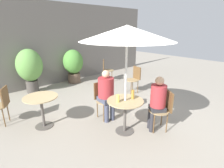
{
  "coord_description": "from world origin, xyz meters",
  "views": [
    {
      "loc": [
        -2.57,
        -2.25,
        2.12
      ],
      "look_at": [
        -0.2,
        0.37,
        0.97
      ],
      "focal_mm": 28.0,
      "sensor_mm": 36.0,
      "label": 1
    }
  ],
  "objects_px": {
    "beer_glass_1": "(133,94)",
    "potted_plant_0": "(30,67)",
    "umbrella": "(127,34)",
    "bistro_chair_4": "(134,77)",
    "beer_glass_0": "(118,98)",
    "bistro_chair_3": "(1,103)",
    "bistro_chair_2": "(106,68)",
    "seated_person_1": "(106,91)",
    "cafe_table_far": "(41,104)",
    "bistro_chair_1": "(103,96)",
    "seated_person_0": "(157,99)",
    "potted_plant_1": "(73,64)",
    "bistro_chair_0": "(164,107)",
    "cafe_table_near": "(125,108)"
  },
  "relations": [
    {
      "from": "bistro_chair_3",
      "to": "bistro_chair_4",
      "type": "xyz_separation_m",
      "value": [
        3.75,
        -0.63,
        0.0
      ]
    },
    {
      "from": "bistro_chair_2",
      "to": "beer_glass_0",
      "type": "xyz_separation_m",
      "value": [
        -2.25,
        -3.02,
        0.26
      ]
    },
    {
      "from": "bistro_chair_0",
      "to": "bistro_chair_1",
      "type": "relative_size",
      "value": 1.0
    },
    {
      "from": "cafe_table_far",
      "to": "umbrella",
      "type": "bearing_deg",
      "value": -48.4
    },
    {
      "from": "cafe_table_far",
      "to": "seated_person_1",
      "type": "bearing_deg",
      "value": -28.35
    },
    {
      "from": "bistro_chair_2",
      "to": "bistro_chair_4",
      "type": "height_order",
      "value": "same"
    },
    {
      "from": "bistro_chair_3",
      "to": "umbrella",
      "type": "distance_m",
      "value": 3.12
    },
    {
      "from": "cafe_table_near",
      "to": "cafe_table_far",
      "type": "bearing_deg",
      "value": 131.6
    },
    {
      "from": "seated_person_0",
      "to": "potted_plant_0",
      "type": "distance_m",
      "value": 4.29
    },
    {
      "from": "beer_glass_0",
      "to": "beer_glass_1",
      "type": "xyz_separation_m",
      "value": [
        0.34,
        -0.08,
        0.02
      ]
    },
    {
      "from": "cafe_table_far",
      "to": "potted_plant_1",
      "type": "xyz_separation_m",
      "value": [
        2.21,
        2.44,
        0.2
      ]
    },
    {
      "from": "bistro_chair_1",
      "to": "bistro_chair_3",
      "type": "xyz_separation_m",
      "value": [
        -1.9,
        1.24,
        0.0
      ]
    },
    {
      "from": "cafe_table_far",
      "to": "bistro_chair_0",
      "type": "bearing_deg",
      "value": -44.41
    },
    {
      "from": "cafe_table_near",
      "to": "bistro_chair_2",
      "type": "bearing_deg",
      "value": 55.78
    },
    {
      "from": "seated_person_1",
      "to": "seated_person_0",
      "type": "bearing_deg",
      "value": -59.94
    },
    {
      "from": "seated_person_0",
      "to": "cafe_table_far",
      "type": "bearing_deg",
      "value": -99.32
    },
    {
      "from": "beer_glass_0",
      "to": "potted_plant_1",
      "type": "distance_m",
      "value": 3.93
    },
    {
      "from": "bistro_chair_1",
      "to": "bistro_chair_2",
      "type": "bearing_deg",
      "value": 53.9
    },
    {
      "from": "bistro_chair_3",
      "to": "beer_glass_0",
      "type": "relative_size",
      "value": 5.64
    },
    {
      "from": "cafe_table_near",
      "to": "seated_person_0",
      "type": "distance_m",
      "value": 0.69
    },
    {
      "from": "bistro_chair_2",
      "to": "seated_person_1",
      "type": "bearing_deg",
      "value": -178.77
    },
    {
      "from": "bistro_chair_1",
      "to": "bistro_chair_4",
      "type": "relative_size",
      "value": 1.0
    },
    {
      "from": "beer_glass_1",
      "to": "potted_plant_0",
      "type": "bearing_deg",
      "value": 101.78
    },
    {
      "from": "umbrella",
      "to": "bistro_chair_2",
      "type": "bearing_deg",
      "value": 55.78
    },
    {
      "from": "bistro_chair_3",
      "to": "potted_plant_0",
      "type": "relative_size",
      "value": 0.6
    },
    {
      "from": "beer_glass_0",
      "to": "umbrella",
      "type": "distance_m",
      "value": 1.23
    },
    {
      "from": "bistro_chair_0",
      "to": "bistro_chair_1",
      "type": "bearing_deg",
      "value": -120.0
    },
    {
      "from": "bistro_chair_1",
      "to": "umbrella",
      "type": "height_order",
      "value": "umbrella"
    },
    {
      "from": "cafe_table_near",
      "to": "bistro_chair_3",
      "type": "height_order",
      "value": "bistro_chair_3"
    },
    {
      "from": "bistro_chair_2",
      "to": "potted_plant_0",
      "type": "bearing_deg",
      "value": 117.28
    },
    {
      "from": "bistro_chair_0",
      "to": "seated_person_0",
      "type": "xyz_separation_m",
      "value": [
        -0.12,
        0.09,
        0.18
      ]
    },
    {
      "from": "potted_plant_1",
      "to": "seated_person_1",
      "type": "bearing_deg",
      "value": -106.93
    },
    {
      "from": "bistro_chair_0",
      "to": "bistro_chair_3",
      "type": "bearing_deg",
      "value": -99.95
    },
    {
      "from": "bistro_chair_4",
      "to": "umbrella",
      "type": "height_order",
      "value": "umbrella"
    },
    {
      "from": "bistro_chair_2",
      "to": "potted_plant_0",
      "type": "distance_m",
      "value": 2.8
    },
    {
      "from": "beer_glass_0",
      "to": "bistro_chair_1",
      "type": "bearing_deg",
      "value": 72.0
    },
    {
      "from": "bistro_chair_1",
      "to": "bistro_chair_3",
      "type": "bearing_deg",
      "value": 152.48
    },
    {
      "from": "seated_person_1",
      "to": "potted_plant_1",
      "type": "height_order",
      "value": "potted_plant_1"
    },
    {
      "from": "bistro_chair_4",
      "to": "umbrella",
      "type": "bearing_deg",
      "value": -42.95
    },
    {
      "from": "beer_glass_0",
      "to": "cafe_table_far",
      "type": "bearing_deg",
      "value": 128.04
    },
    {
      "from": "cafe_table_far",
      "to": "potted_plant_0",
      "type": "height_order",
      "value": "potted_plant_0"
    },
    {
      "from": "seated_person_0",
      "to": "seated_person_1",
      "type": "bearing_deg",
      "value": -119.94
    },
    {
      "from": "cafe_table_far",
      "to": "bistro_chair_4",
      "type": "xyz_separation_m",
      "value": [
        3.13,
        0.08,
        -0.01
      ]
    },
    {
      "from": "cafe_table_far",
      "to": "potted_plant_0",
      "type": "relative_size",
      "value": 0.49
    },
    {
      "from": "cafe_table_far",
      "to": "seated_person_0",
      "type": "relative_size",
      "value": 0.6
    },
    {
      "from": "beer_glass_1",
      "to": "umbrella",
      "type": "xyz_separation_m",
      "value": [
        -0.17,
        0.05,
        1.2
      ]
    },
    {
      "from": "bistro_chair_3",
      "to": "potted_plant_1",
      "type": "bearing_deg",
      "value": 152.08
    },
    {
      "from": "bistro_chair_0",
      "to": "seated_person_1",
      "type": "xyz_separation_m",
      "value": [
        -0.6,
        1.14,
        0.18
      ]
    },
    {
      "from": "bistro_chair_2",
      "to": "seated_person_0",
      "type": "bearing_deg",
      "value": -162.66
    },
    {
      "from": "bistro_chair_0",
      "to": "beer_glass_0",
      "type": "distance_m",
      "value": 1.02
    }
  ]
}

